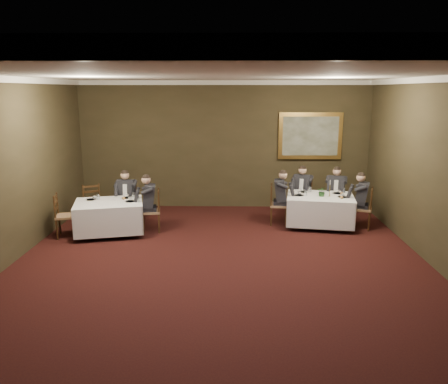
{
  "coord_description": "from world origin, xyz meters",
  "views": [
    {
      "loc": [
        0.21,
        -7.07,
        3.25
      ],
      "look_at": [
        0.05,
        1.89,
        1.15
      ],
      "focal_mm": 35.0,
      "sensor_mm": 36.0,
      "label": 1
    }
  ],
  "objects_px": {
    "chair_sec_endright": "(152,220)",
    "candlestick": "(330,190)",
    "diner_main_endleft": "(279,204)",
    "diner_main_endright": "(362,208)",
    "centerpiece": "(322,191)",
    "table_second": "(109,215)",
    "chair_main_backleft": "(302,206)",
    "diner_sec_backright": "(127,203)",
    "chair_sec_endleft": "(66,225)",
    "table_main": "(320,208)",
    "diner_sec_endright": "(151,210)",
    "chair_main_endright": "(362,217)",
    "chair_sec_backleft": "(94,214)",
    "chair_sec_backright": "(128,212)",
    "diner_main_backleft": "(302,197)",
    "diner_main_backright": "(335,199)",
    "chair_main_backright": "(335,207)",
    "chair_main_endleft": "(278,213)",
    "painting": "(310,136)"
  },
  "relations": [
    {
      "from": "chair_main_endright",
      "to": "diner_sec_backright",
      "type": "relative_size",
      "value": 0.74
    },
    {
      "from": "chair_main_backleft",
      "to": "centerpiece",
      "type": "bearing_deg",
      "value": 131.75
    },
    {
      "from": "diner_main_backleft",
      "to": "chair_main_backright",
      "type": "bearing_deg",
      "value": -164.73
    },
    {
      "from": "chair_sec_backright",
      "to": "table_main",
      "type": "bearing_deg",
      "value": 179.57
    },
    {
      "from": "table_second",
      "to": "diner_main_backright",
      "type": "bearing_deg",
      "value": 14.46
    },
    {
      "from": "chair_sec_endright",
      "to": "table_second",
      "type": "bearing_deg",
      "value": 94.12
    },
    {
      "from": "table_main",
      "to": "chair_sec_endright",
      "type": "height_order",
      "value": "chair_sec_endright"
    },
    {
      "from": "chair_main_endleft",
      "to": "chair_sec_endleft",
      "type": "bearing_deg",
      "value": -71.71
    },
    {
      "from": "diner_sec_endright",
      "to": "chair_main_endright",
      "type": "bearing_deg",
      "value": -95.37
    },
    {
      "from": "table_second",
      "to": "chair_main_backright",
      "type": "height_order",
      "value": "chair_main_backright"
    },
    {
      "from": "chair_sec_backleft",
      "to": "candlestick",
      "type": "distance_m",
      "value": 5.77
    },
    {
      "from": "chair_sec_endright",
      "to": "candlestick",
      "type": "height_order",
      "value": "candlestick"
    },
    {
      "from": "chair_main_backright",
      "to": "diner_main_endright",
      "type": "xyz_separation_m",
      "value": [
        0.43,
        -0.89,
        0.23
      ]
    },
    {
      "from": "diner_main_backleft",
      "to": "painting",
      "type": "distance_m",
      "value": 1.78
    },
    {
      "from": "chair_sec_endright",
      "to": "painting",
      "type": "distance_m",
      "value": 4.91
    },
    {
      "from": "chair_sec_backright",
      "to": "diner_main_backleft",
      "type": "bearing_deg",
      "value": -169.56
    },
    {
      "from": "chair_sec_backright",
      "to": "painting",
      "type": "distance_m",
      "value": 5.28
    },
    {
      "from": "chair_sec_backleft",
      "to": "chair_sec_endright",
      "type": "relative_size",
      "value": 1.0
    },
    {
      "from": "chair_sec_backright",
      "to": "diner_sec_backright",
      "type": "xyz_separation_m",
      "value": [
        -0.0,
        -0.01,
        0.23
      ]
    },
    {
      "from": "diner_main_backright",
      "to": "chair_sec_endleft",
      "type": "xyz_separation_m",
      "value": [
        -6.43,
        -1.64,
        -0.23
      ]
    },
    {
      "from": "chair_main_backright",
      "to": "diner_sec_endright",
      "type": "xyz_separation_m",
      "value": [
        -4.58,
        -1.21,
        0.23
      ]
    },
    {
      "from": "chair_main_endright",
      "to": "diner_sec_backright",
      "type": "bearing_deg",
      "value": 106.14
    },
    {
      "from": "table_main",
      "to": "chair_main_endleft",
      "type": "height_order",
      "value": "chair_main_endleft"
    },
    {
      "from": "diner_main_endleft",
      "to": "centerpiece",
      "type": "xyz_separation_m",
      "value": [
        1.0,
        -0.23,
        0.38
      ]
    },
    {
      "from": "chair_sec_backright",
      "to": "diner_sec_backright",
      "type": "distance_m",
      "value": 0.23
    },
    {
      "from": "chair_sec_endright",
      "to": "candlestick",
      "type": "relative_size",
      "value": 2.43
    },
    {
      "from": "chair_sec_endleft",
      "to": "candlestick",
      "type": "height_order",
      "value": "candlestick"
    },
    {
      "from": "diner_sec_endright",
      "to": "diner_main_backright",
      "type": "bearing_deg",
      "value": -84.28
    },
    {
      "from": "chair_sec_backleft",
      "to": "chair_sec_endleft",
      "type": "relative_size",
      "value": 1.0
    },
    {
      "from": "chair_main_backleft",
      "to": "diner_sec_backright",
      "type": "height_order",
      "value": "diner_sec_backright"
    },
    {
      "from": "table_main",
      "to": "table_second",
      "type": "bearing_deg",
      "value": -172.06
    },
    {
      "from": "chair_sec_endleft",
      "to": "candlestick",
      "type": "relative_size",
      "value": 2.43
    },
    {
      "from": "diner_sec_backright",
      "to": "painting",
      "type": "height_order",
      "value": "painting"
    },
    {
      "from": "diner_main_backleft",
      "to": "painting",
      "type": "bearing_deg",
      "value": -85.06
    },
    {
      "from": "chair_main_endleft",
      "to": "chair_sec_backleft",
      "type": "xyz_separation_m",
      "value": [
        -4.54,
        -0.18,
        0.0
      ]
    },
    {
      "from": "chair_sec_backright",
      "to": "diner_sec_backright",
      "type": "bearing_deg",
      "value": 90.0
    },
    {
      "from": "chair_sec_backright",
      "to": "chair_sec_backleft",
      "type": "bearing_deg",
      "value": 14.66
    },
    {
      "from": "diner_main_endright",
      "to": "painting",
      "type": "bearing_deg",
      "value": 46.44
    },
    {
      "from": "diner_main_endleft",
      "to": "diner_main_endright",
      "type": "distance_m",
      "value": 1.98
    },
    {
      "from": "table_main",
      "to": "table_second",
      "type": "distance_m",
      "value": 5.0
    },
    {
      "from": "table_main",
      "to": "chair_sec_backright",
      "type": "height_order",
      "value": "chair_sec_backright"
    },
    {
      "from": "chair_sec_backleft",
      "to": "chair_sec_endleft",
      "type": "bearing_deg",
      "value": 41.71
    },
    {
      "from": "chair_sec_endleft",
      "to": "table_main",
      "type": "bearing_deg",
      "value": 86.27
    },
    {
      "from": "diner_main_backleft",
      "to": "diner_main_endright",
      "type": "relative_size",
      "value": 1.0
    },
    {
      "from": "chair_main_backright",
      "to": "diner_main_endright",
      "type": "bearing_deg",
      "value": 131.8
    },
    {
      "from": "diner_main_backright",
      "to": "centerpiece",
      "type": "distance_m",
      "value": 1.03
    },
    {
      "from": "chair_main_backright",
      "to": "candlestick",
      "type": "bearing_deg",
      "value": 82.48
    },
    {
      "from": "chair_main_backleft",
      "to": "centerpiece",
      "type": "height_order",
      "value": "centerpiece"
    },
    {
      "from": "diner_sec_backright",
      "to": "diner_sec_endright",
      "type": "bearing_deg",
      "value": 139.88
    },
    {
      "from": "chair_sec_backleft",
      "to": "diner_sec_backright",
      "type": "height_order",
      "value": "diner_sec_backright"
    }
  ]
}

